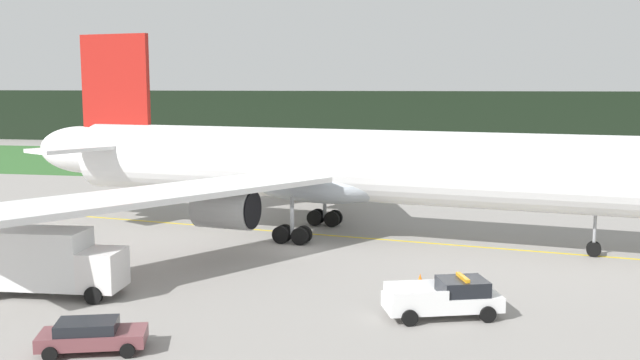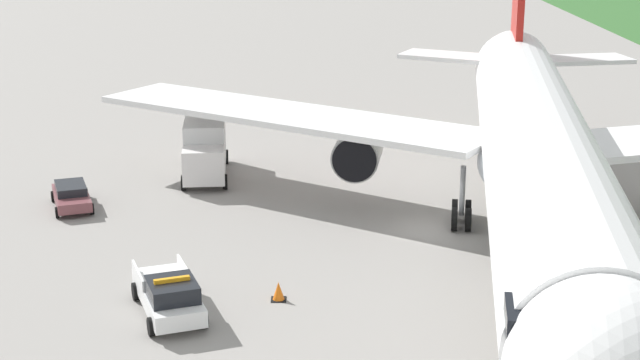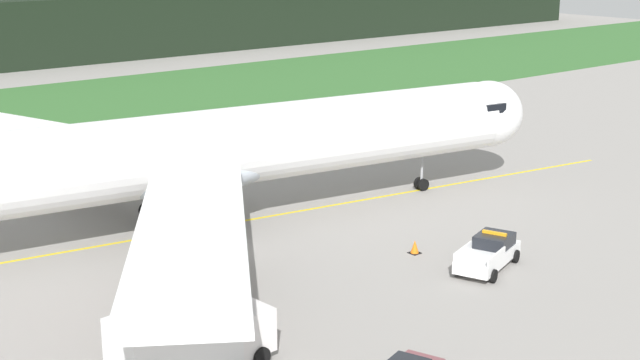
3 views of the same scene
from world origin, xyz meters
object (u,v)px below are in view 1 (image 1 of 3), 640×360
airliner (340,167)px  apron_cone (420,281)px  ops_pickup_truck (447,298)px  catering_truck (48,261)px  staff_car (91,335)px

airliner → apron_cone: 14.41m
airliner → ops_pickup_truck: 18.70m
airliner → catering_truck: (-12.24, -17.00, -3.19)m
apron_cone → staff_car: bearing=-137.1°
apron_cone → ops_pickup_truck: bearing=-71.3°
catering_truck → apron_cone: size_ratio=9.16×
airliner → catering_truck: 21.19m
catering_truck → apron_cone: catering_truck is taller
ops_pickup_truck → catering_truck: catering_truck is taller
ops_pickup_truck → staff_car: (-14.04, -7.27, -0.20)m
airliner → staff_car: 24.87m
airliner → staff_car: airliner is taller
staff_car → apron_cone: size_ratio=5.64×
catering_truck → apron_cone: bearing=14.9°
ops_pickup_truck → catering_truck: 20.18m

